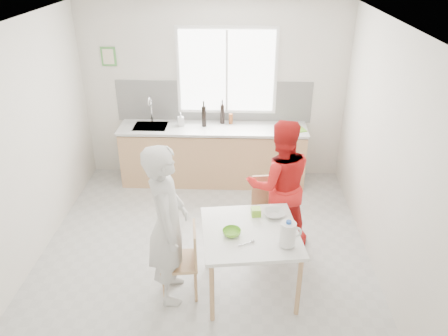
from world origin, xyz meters
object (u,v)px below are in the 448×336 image
object	(u,v)px
bowl_green	(232,232)
wine_bottle_b	(222,114)
milk_jug	(288,234)
person_white	(168,225)
chair_left	(185,258)
bowl_white	(275,214)
person_red	(279,185)
dining_table	(250,237)
chair_far	(268,208)
wine_bottle_a	(204,116)

from	to	relation	value
bowl_green	wine_bottle_b	world-z (taller)	wine_bottle_b
milk_jug	person_white	bearing A→B (deg)	166.49
bowl_green	chair_left	bearing A→B (deg)	-178.41
bowl_white	person_red	bearing A→B (deg)	80.64
bowl_white	bowl_green	bearing A→B (deg)	-141.59
dining_table	chair_far	bearing A→B (deg)	74.26
person_red	bowl_white	size ratio (longest dim) A/B	7.26
bowl_green	person_white	bearing A→B (deg)	-176.99
wine_bottle_a	wine_bottle_b	size ratio (longest dim) A/B	1.07
person_white	milk_jug	xyz separation A→B (m)	(1.19, -0.13, 0.02)
chair_far	bowl_green	xyz separation A→B (m)	(-0.43, -0.93, 0.30)
bowl_green	dining_table	bearing A→B (deg)	21.48
chair_far	milk_jug	world-z (taller)	milk_jug
bowl_white	chair_far	bearing A→B (deg)	92.41
dining_table	wine_bottle_b	size ratio (longest dim) A/B	3.68
person_red	wine_bottle_a	distance (m)	1.92
chair_far	bowl_white	distance (m)	0.64
bowl_green	wine_bottle_a	bearing A→B (deg)	100.67
chair_far	person_white	xyz separation A→B (m)	(-1.08, -0.96, 0.39)
dining_table	bowl_white	size ratio (longest dim) A/B	4.84
bowl_green	person_red	bearing A→B (deg)	59.32
chair_left	wine_bottle_b	world-z (taller)	wine_bottle_b
chair_left	person_red	world-z (taller)	person_red
chair_far	milk_jug	size ratio (longest dim) A/B	3.26
person_red	chair_left	bearing A→B (deg)	34.69
chair_far	wine_bottle_a	xyz separation A→B (m)	(-0.91, 1.59, 0.59)
person_white	bowl_white	world-z (taller)	person_white
person_red	milk_jug	size ratio (longest dim) A/B	6.08
chair_far	wine_bottle_b	xyz separation A→B (m)	(-0.64, 1.73, 0.58)
wine_bottle_b	person_white	bearing A→B (deg)	-99.29
chair_left	bowl_white	bearing A→B (deg)	104.21
chair_far	person_red	distance (m)	0.36
person_red	wine_bottle_a	size ratio (longest dim) A/B	5.17
person_white	bowl_white	bearing A→B (deg)	-77.67
person_white	wine_bottle_b	bearing A→B (deg)	-16.74
dining_table	person_red	bearing A→B (deg)	67.19
bowl_white	wine_bottle_b	world-z (taller)	wine_bottle_b
bowl_white	wine_bottle_a	xyz separation A→B (m)	(-0.93, 2.16, 0.29)
person_red	bowl_white	bearing A→B (deg)	73.20
chair_left	wine_bottle_b	bearing A→B (deg)	166.46
chair_far	bowl_green	size ratio (longest dim) A/B	4.71
wine_bottle_b	milk_jug	bearing A→B (deg)	-75.01
dining_table	milk_jug	xyz separation A→B (m)	(0.36, -0.24, 0.22)
dining_table	chair_far	distance (m)	0.91
bowl_green	wine_bottle_b	xyz separation A→B (m)	(-0.20, 2.66, 0.28)
milk_jug	wine_bottle_a	bearing A→B (deg)	103.45
milk_jug	wine_bottle_a	world-z (taller)	wine_bottle_a
chair_far	wine_bottle_a	distance (m)	1.93
person_red	wine_bottle_b	distance (m)	1.90
dining_table	person_white	bearing A→B (deg)	-172.55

